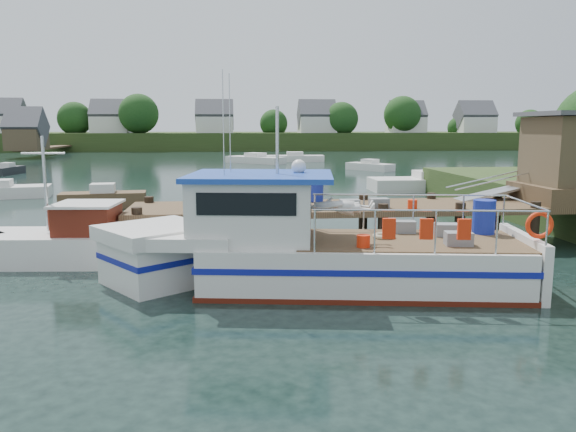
{
  "coord_description": "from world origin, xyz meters",
  "views": [
    {
      "loc": [
        -2.75,
        -18.14,
        3.98
      ],
      "look_at": [
        -1.0,
        -1.5,
        1.3
      ],
      "focal_mm": 35.0,
      "sensor_mm": 36.0,
      "label": 1
    }
  ],
  "objects": [
    {
      "name": "moored_e",
      "position": [
        -21.22,
        31.06,
        0.36
      ],
      "size": [
        1.8,
        3.7,
        0.98
      ],
      "rotation": [
        0.0,
        0.0,
        -0.0
      ],
      "color": "black",
      "rests_on": "ground"
    },
    {
      "name": "moored_b",
      "position": [
        10.04,
        32.01,
        0.38
      ],
      "size": [
        3.96,
        4.67,
        1.02
      ],
      "rotation": [
        0.0,
        0.0,
        -0.34
      ],
      "color": "silver",
      "rests_on": "ground"
    },
    {
      "name": "moored_rowboat",
      "position": [
        -8.97,
        10.2,
        0.44
      ],
      "size": [
        4.21,
        1.81,
        1.19
      ],
      "rotation": [
        0.0,
        0.0,
        -0.42
      ],
      "color": "brown",
      "rests_on": "ground"
    },
    {
      "name": "moored_d",
      "position": [
        0.11,
        42.97,
        0.42
      ],
      "size": [
        6.55,
        6.12,
        1.14
      ],
      "rotation": [
        0.0,
        0.0,
        0.33
      ],
      "color": "silver",
      "rests_on": "ground"
    },
    {
      "name": "work_boat",
      "position": [
        -7.67,
        -1.37,
        0.59
      ],
      "size": [
        7.09,
        2.64,
        3.71
      ],
      "rotation": [
        0.0,
        0.0,
        -0.08
      ],
      "color": "silver",
      "rests_on": "ground"
    },
    {
      "name": "lobster_boat",
      "position": [
        -0.83,
        -4.55,
        0.96
      ],
      "size": [
        11.04,
        4.57,
        5.3
      ],
      "rotation": [
        0.0,
        0.0,
        -0.15
      ],
      "color": "silver",
      "rests_on": "ground"
    },
    {
      "name": "moored_far",
      "position": [
        4.73,
        45.54,
        0.41
      ],
      "size": [
        6.67,
        2.64,
        1.11
      ],
      "rotation": [
        0.0,
        0.0,
        0.2
      ],
      "color": "silver",
      "rests_on": "ground"
    },
    {
      "name": "far_shore",
      "position": [
        0.01,
        82.37,
        2.1
      ],
      "size": [
        140.0,
        42.55,
        9.22
      ],
      "color": "#2D401A",
      "rests_on": "ground"
    },
    {
      "name": "dock",
      "position": [
        6.51,
        0.01,
        2.24
      ],
      "size": [
        16.6,
        3.0,
        4.78
      ],
      "color": "brown",
      "rests_on": "ground"
    },
    {
      "name": "moored_c",
      "position": [
        9.95,
        15.69,
        0.46
      ],
      "size": [
        7.85,
        2.69,
        1.24
      ],
      "rotation": [
        0.0,
        0.0,
        -0.18
      ],
      "color": "silver",
      "rests_on": "ground"
    },
    {
      "name": "ground_plane",
      "position": [
        0.0,
        0.0,
        0.0
      ],
      "size": [
        160.0,
        160.0,
        0.0
      ],
      "primitive_type": "plane",
      "color": "black"
    }
  ]
}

